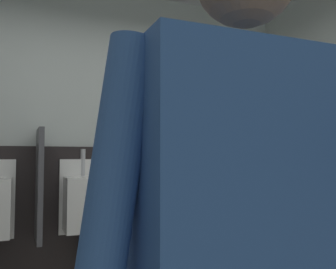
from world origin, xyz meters
name	(u,v)px	position (x,y,z in m)	size (l,w,h in m)	color
wall_back	(84,134)	(0.00, 1.80, 1.38)	(4.61, 0.12, 2.76)	silver
wainscot_band_back	(85,218)	(0.00, 1.72, 0.63)	(4.01, 0.03, 1.26)	black
urinal_middle	(85,203)	(-0.03, 1.58, 0.78)	(0.40, 0.34, 1.24)	white
urinal_right	(166,199)	(0.72, 1.58, 0.78)	(0.40, 0.34, 1.24)	white
privacy_divider_panel	(39,184)	(-0.40, 1.51, 0.95)	(0.04, 0.40, 0.90)	#4C4C51
person	(252,239)	(-0.13, -0.99, 1.00)	(0.71, 0.60, 1.68)	#2D3342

